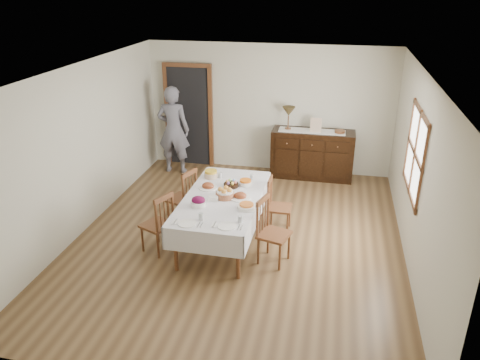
% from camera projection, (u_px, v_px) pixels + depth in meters
% --- Properties ---
extents(ground, '(6.00, 6.00, 0.00)m').
position_uv_depth(ground, '(239.00, 238.00, 7.36)').
color(ground, brown).
extents(room_shell, '(5.02, 6.02, 2.65)m').
position_uv_depth(room_shell, '(235.00, 129.00, 7.11)').
color(room_shell, white).
rests_on(room_shell, ground).
extents(dining_table, '(1.14, 2.20, 0.75)m').
position_uv_depth(dining_table, '(223.00, 202.00, 7.04)').
color(dining_table, silver).
rests_on(dining_table, ground).
extents(chair_left_near, '(0.52, 0.52, 0.95)m').
position_uv_depth(chair_left_near, '(159.00, 222.00, 6.82)').
color(chair_left_near, brown).
rests_on(chair_left_near, ground).
extents(chair_left_far, '(0.51, 0.51, 0.97)m').
position_uv_depth(chair_left_far, '(184.00, 197.00, 7.61)').
color(chair_left_far, brown).
rests_on(chair_left_far, ground).
extents(chair_right_near, '(0.51, 0.51, 0.98)m').
position_uv_depth(chair_right_near, '(271.00, 230.00, 6.58)').
color(chair_right_near, brown).
rests_on(chair_right_near, ground).
extents(chair_right_far, '(0.38, 0.38, 0.89)m').
position_uv_depth(chair_right_far, '(277.00, 205.00, 7.43)').
color(chair_right_far, brown).
rests_on(chair_right_far, ground).
extents(sideboard, '(1.63, 0.59, 0.98)m').
position_uv_depth(sideboard, '(312.00, 154.00, 9.43)').
color(sideboard, black).
rests_on(sideboard, ground).
extents(person, '(0.62, 0.41, 1.93)m').
position_uv_depth(person, '(173.00, 127.00, 9.52)').
color(person, slate).
rests_on(person, ground).
extents(bread_basket, '(0.28, 0.28, 0.17)m').
position_uv_depth(bread_basket, '(225.00, 193.00, 6.94)').
color(bread_basket, '#935536').
rests_on(bread_basket, dining_table).
extents(egg_basket, '(0.24, 0.24, 0.11)m').
position_uv_depth(egg_basket, '(231.00, 184.00, 7.31)').
color(egg_basket, black).
rests_on(egg_basket, dining_table).
extents(ham_platter_a, '(0.29, 0.29, 0.11)m').
position_uv_depth(ham_platter_a, '(208.00, 186.00, 7.26)').
color(ham_platter_a, white).
rests_on(ham_platter_a, dining_table).
extents(ham_platter_b, '(0.32, 0.32, 0.11)m').
position_uv_depth(ham_platter_b, '(240.00, 196.00, 6.93)').
color(ham_platter_b, white).
rests_on(ham_platter_b, dining_table).
extents(beet_bowl, '(0.22, 0.22, 0.15)m').
position_uv_depth(beet_bowl, '(198.00, 202.00, 6.68)').
color(beet_bowl, white).
rests_on(beet_bowl, dining_table).
extents(carrot_bowl, '(0.20, 0.20, 0.10)m').
position_uv_depth(carrot_bowl, '(245.00, 183.00, 7.35)').
color(carrot_bowl, white).
rests_on(carrot_bowl, dining_table).
extents(pineapple_bowl, '(0.21, 0.21, 0.13)m').
position_uv_depth(pineapple_bowl, '(211.00, 174.00, 7.63)').
color(pineapple_bowl, '#D1B292').
rests_on(pineapple_bowl, dining_table).
extents(casserole_dish, '(0.26, 0.26, 0.08)m').
position_uv_depth(casserole_dish, '(246.00, 206.00, 6.62)').
color(casserole_dish, white).
rests_on(casserole_dish, dining_table).
extents(butter_dish, '(0.14, 0.09, 0.07)m').
position_uv_depth(butter_dish, '(214.00, 198.00, 6.85)').
color(butter_dish, white).
rests_on(butter_dish, dining_table).
extents(setting_left, '(0.42, 0.31, 0.10)m').
position_uv_depth(setting_left, '(191.00, 221.00, 6.25)').
color(setting_left, white).
rests_on(setting_left, dining_table).
extents(setting_right, '(0.42, 0.31, 0.10)m').
position_uv_depth(setting_right, '(231.00, 224.00, 6.19)').
color(setting_right, white).
rests_on(setting_right, dining_table).
extents(glass_far_a, '(0.06, 0.06, 0.09)m').
position_uv_depth(glass_far_a, '(220.00, 175.00, 7.63)').
color(glass_far_a, silver).
rests_on(glass_far_a, dining_table).
extents(glass_far_b, '(0.06, 0.06, 0.09)m').
position_uv_depth(glass_far_b, '(252.00, 177.00, 7.57)').
color(glass_far_b, silver).
rests_on(glass_far_b, dining_table).
extents(runner, '(1.30, 0.35, 0.01)m').
position_uv_depth(runner, '(312.00, 131.00, 9.22)').
color(runner, white).
rests_on(runner, sideboard).
extents(table_lamp, '(0.26, 0.26, 0.46)m').
position_uv_depth(table_lamp, '(289.00, 112.00, 9.20)').
color(table_lamp, brown).
rests_on(table_lamp, sideboard).
extents(picture_frame, '(0.22, 0.08, 0.28)m').
position_uv_depth(picture_frame, '(316.00, 125.00, 9.12)').
color(picture_frame, tan).
rests_on(picture_frame, sideboard).
extents(deco_bowl, '(0.20, 0.20, 0.06)m').
position_uv_depth(deco_bowl, '(340.00, 132.00, 9.10)').
color(deco_bowl, brown).
rests_on(deco_bowl, sideboard).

